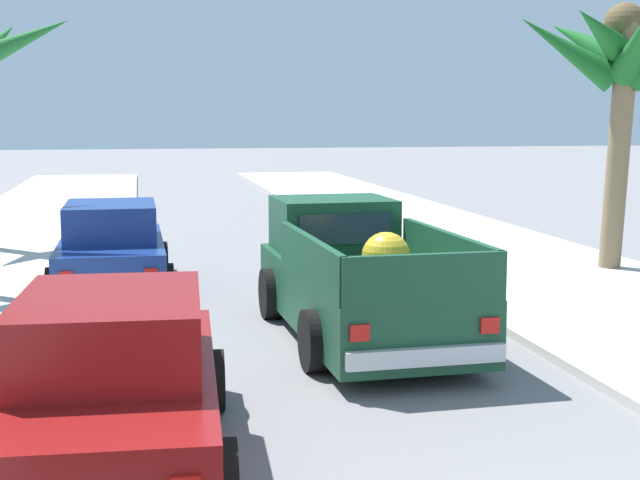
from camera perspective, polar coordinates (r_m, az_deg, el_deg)
sidewalk_right at (r=17.89m, az=13.22°, el=-1.89°), size 4.90×60.00×0.12m
curb_left at (r=16.35m, az=-16.56°, el=-2.96°), size 0.16×60.00×0.10m
curb_right at (r=17.48m, az=10.09°, el=-2.06°), size 0.16×60.00×0.10m
pickup_truck at (r=12.45m, az=2.35°, el=-2.55°), size 2.34×5.27×1.80m
car_right_near at (r=8.11m, az=-13.03°, el=-8.99°), size 2.20×4.33×1.54m
car_left_mid at (r=16.15m, az=-13.11°, el=-0.59°), size 2.04×4.27×1.54m
palm_tree_right_fore at (r=17.92m, az=18.67°, el=10.92°), size 3.73×3.79×5.14m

